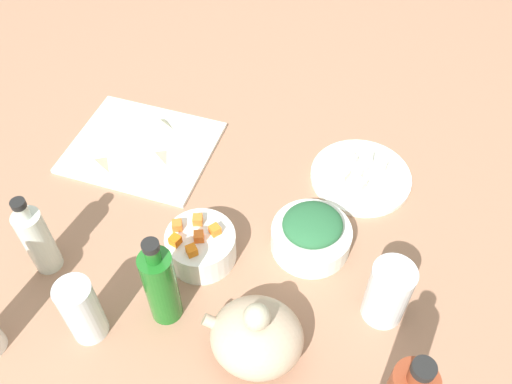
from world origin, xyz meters
TOP-DOWN VIEW (x-y plane):
  - tabletop at (0.00, 0.00)cm, footprint 190.00×190.00cm
  - cutting_board at (28.88, -10.54)cm, footprint 33.22×28.52cm
  - plate_tofu at (-20.07, -12.95)cm, footprint 21.51×21.51cm
  - bowl_greens at (-12.42, 6.77)cm, footprint 15.34×15.34cm
  - bowl_carrots at (7.30, 13.87)cm, footprint 13.13×13.13cm
  - teapot at (-7.23, 30.11)cm, footprint 16.92×14.18cm
  - bottle_1 at (35.01, 22.29)cm, footprint 5.08×5.08cm
  - bottle_3 at (9.95, 26.55)cm, footprint 5.57×5.57cm
  - drinking_glass_0 at (21.68, 32.96)cm, footprint 6.19×6.19cm
  - drinking_glass_1 at (-27.19, 17.78)cm, footprint 7.41×7.41cm
  - carrot_cube_0 at (4.77, 12.46)cm, footprint 2.54×2.54cm
  - carrot_cube_1 at (7.21, 14.56)cm, footprint 2.27×2.27cm
  - carrot_cube_2 at (8.54, 10.97)cm, footprint 2.16×2.16cm
  - carrot_cube_3 at (7.54, 17.76)cm, footprint 2.54×2.54cm
  - carrot_cube_4 at (11.11, 16.34)cm, footprint 2.29×2.29cm
  - carrot_cube_5 at (11.85, 13.08)cm, footprint 2.27×2.27cm
  - chopped_greens_mound at (-12.42, 6.77)cm, footprint 15.55×15.40cm
  - tofu_cube_0 at (-20.07, -9.29)cm, footprint 2.99×2.99cm
  - tofu_cube_1 at (-19.78, -13.55)cm, footprint 3.08×3.08cm
  - tofu_cube_2 at (-16.20, -10.89)cm, footprint 2.88×2.88cm
  - tofu_cube_3 at (-20.78, -17.25)cm, footprint 2.28×2.28cm
  - tofu_cube_4 at (-23.90, -15.27)cm, footprint 2.59×2.59cm
  - tofu_cube_5 at (-17.20, -16.08)cm, footprint 3.11×3.11cm
  - dumpling_0 at (24.36, -7.16)cm, footprint 6.30×6.48cm
  - dumpling_1 at (26.50, -16.75)cm, footprint 4.76×5.35cm
  - dumpling_2 at (36.16, -2.18)cm, footprint 6.26×6.16cm

SIDE VIEW (x-z plane):
  - tabletop at x=0.00cm, z-range 0.00..3.00cm
  - cutting_board at x=28.88cm, z-range 3.00..4.00cm
  - plate_tofu at x=-20.07cm, z-range 3.00..4.20cm
  - dumpling_2 at x=36.16cm, z-range 4.00..6.28cm
  - dumpling_0 at x=24.36cm, z-range 4.00..6.50cm
  - tofu_cube_0 at x=-20.07cm, z-range 4.20..6.40cm
  - tofu_cube_1 at x=-19.78cm, z-range 4.20..6.40cm
  - tofu_cube_2 at x=-16.20cm, z-range 4.20..6.40cm
  - tofu_cube_3 at x=-20.78cm, z-range 4.20..6.40cm
  - tofu_cube_4 at x=-23.90cm, z-range 4.20..6.40cm
  - tofu_cube_5 at x=-17.20cm, z-range 4.20..6.40cm
  - dumpling_1 at x=26.50cm, z-range 4.00..6.95cm
  - bowl_greens at x=-12.42cm, z-range 3.00..8.10cm
  - bowl_carrots at x=7.30cm, z-range 3.00..9.46cm
  - teapot at x=-7.23cm, z-range 1.30..15.84cm
  - drinking_glass_1 at x=-27.19cm, z-range 3.00..16.24cm
  - chopped_greens_mound at x=-12.42cm, z-range 8.10..11.71cm
  - drinking_glass_0 at x=21.68cm, z-range 3.00..16.83cm
  - carrot_cube_0 at x=4.77cm, z-range 9.46..11.26cm
  - carrot_cube_1 at x=7.21cm, z-range 9.46..11.26cm
  - carrot_cube_2 at x=8.54cm, z-range 9.46..11.26cm
  - carrot_cube_3 at x=7.54cm, z-range 9.46..11.26cm
  - carrot_cube_4 at x=11.11cm, z-range 9.46..11.26cm
  - carrot_cube_5 at x=11.85cm, z-range 9.46..11.26cm
  - bottle_1 at x=35.01cm, z-range 1.52..20.28cm
  - bottle_3 at x=9.95cm, z-range 1.42..22.54cm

